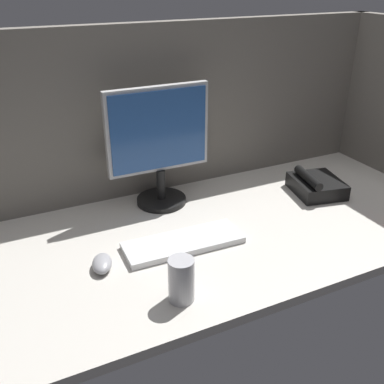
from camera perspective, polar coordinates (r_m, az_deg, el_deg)
ground_plane at (r=148.76cm, az=2.93°, el=-5.09°), size 180.00×80.00×3.00cm
cubicle_wall_back at (r=166.95cm, az=-3.02°, el=10.57°), size 180.00×5.00×61.17cm
monitor at (r=155.12cm, az=-4.27°, el=6.36°), size 36.98×18.00×42.58cm
keyboard at (r=138.35cm, az=-1.11°, el=-6.51°), size 37.43×14.28×2.00cm
mouse at (r=130.66cm, az=-11.46°, el=-8.96°), size 8.15×10.81×3.40cm
mug_steel at (r=114.88cm, az=-1.37°, el=-11.22°), size 6.77×6.77×12.20cm
desk_phone at (r=175.55cm, az=15.60°, el=0.84°), size 20.52×22.07×8.80cm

